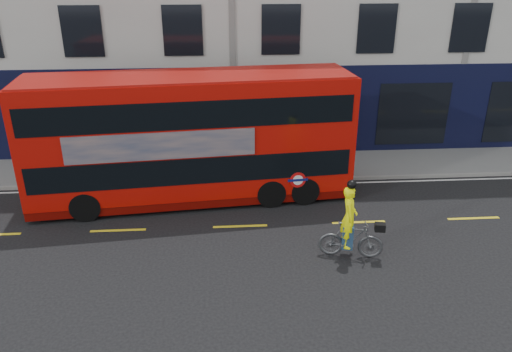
{
  "coord_description": "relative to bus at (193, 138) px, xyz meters",
  "views": [
    {
      "loc": [
        -0.48,
        -13.02,
        8.14
      ],
      "look_at": [
        0.51,
        1.26,
        1.91
      ],
      "focal_mm": 35.0,
      "sensor_mm": 36.0,
      "label": 1
    }
  ],
  "objects": [
    {
      "name": "cyclist",
      "position": [
        4.72,
        -4.33,
        -1.52
      ],
      "size": [
        1.96,
        0.9,
        2.48
      ],
      "rotation": [
        0.0,
        0.0,
        -0.2
      ],
      "color": "#4C4F52",
      "rests_on": "ground"
    },
    {
      "name": "lane_dashes",
      "position": [
        1.56,
        -2.3,
        -2.35
      ],
      "size": [
        58.0,
        0.12,
        0.01
      ],
      "primitive_type": null,
      "color": "yellow",
      "rests_on": "ground"
    },
    {
      "name": "ground",
      "position": [
        1.56,
        -3.8,
        -2.35
      ],
      "size": [
        120.0,
        120.0,
        0.0
      ],
      "primitive_type": "plane",
      "color": "black",
      "rests_on": "ground"
    },
    {
      "name": "road_edge_line",
      "position": [
        1.56,
        0.9,
        -2.35
      ],
      "size": [
        58.0,
        0.1,
        0.01
      ],
      "primitive_type": "cube",
      "color": "silver",
      "rests_on": "ground"
    },
    {
      "name": "kerb",
      "position": [
        1.56,
        1.2,
        -2.28
      ],
      "size": [
        60.0,
        0.12,
        0.13
      ],
      "primitive_type": "cube",
      "color": "gray",
      "rests_on": "ground"
    },
    {
      "name": "bus",
      "position": [
        0.0,
        0.0,
        0.0
      ],
      "size": [
        11.55,
        3.64,
        4.58
      ],
      "rotation": [
        0.0,
        0.0,
        0.1
      ],
      "color": "#BA0E07",
      "rests_on": "ground"
    },
    {
      "name": "pavement",
      "position": [
        1.56,
        2.7,
        -2.29
      ],
      "size": [
        60.0,
        3.0,
        0.12
      ],
      "primitive_type": "cube",
      "color": "slate",
      "rests_on": "ground"
    }
  ]
}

